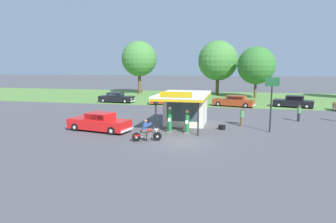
% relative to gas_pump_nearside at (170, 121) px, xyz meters
% --- Properties ---
extents(ground_plane, '(300.00, 300.00, 0.00)m').
position_rel_gas_pump_nearside_xyz_m(ground_plane, '(1.49, -2.49, -0.97)').
color(ground_plane, '#4C4C51').
extents(grass_verge_strip, '(120.00, 24.00, 0.01)m').
position_rel_gas_pump_nearside_xyz_m(grass_verge_strip, '(1.49, 27.51, -0.97)').
color(grass_verge_strip, '#56843D').
rests_on(grass_verge_strip, ground).
extents(service_station_kiosk, '(4.26, 7.08, 3.42)m').
position_rel_gas_pump_nearside_xyz_m(service_station_kiosk, '(0.71, 3.53, 0.74)').
color(service_station_kiosk, silver).
rests_on(service_station_kiosk, ground).
extents(gas_pump_nearside, '(0.44, 0.44, 2.11)m').
position_rel_gas_pump_nearside_xyz_m(gas_pump_nearside, '(0.00, 0.00, 0.00)').
color(gas_pump_nearside, slate).
rests_on(gas_pump_nearside, ground).
extents(gas_pump_offside, '(0.44, 0.44, 1.88)m').
position_rel_gas_pump_nearside_xyz_m(gas_pump_offside, '(1.43, -0.00, -0.11)').
color(gas_pump_offside, slate).
rests_on(gas_pump_offside, ground).
extents(motorcycle_with_rider, '(2.03, 0.96, 1.58)m').
position_rel_gas_pump_nearside_xyz_m(motorcycle_with_rider, '(-1.02, -3.14, -0.32)').
color(motorcycle_with_rider, black).
rests_on(motorcycle_with_rider, ground).
extents(featured_classic_sedan, '(5.67, 2.72, 1.54)m').
position_rel_gas_pump_nearside_xyz_m(featured_classic_sedan, '(-5.83, -0.79, -0.27)').
color(featured_classic_sedan, red).
rests_on(featured_classic_sedan, ground).
extents(parked_car_back_row_far_left, '(5.47, 2.18, 1.49)m').
position_rel_gas_pump_nearside_xyz_m(parked_car_back_row_far_left, '(-12.09, 17.69, -0.29)').
color(parked_car_back_row_far_left, black).
rests_on(parked_car_back_row_far_left, ground).
extents(parked_car_back_row_centre, '(5.84, 3.13, 1.47)m').
position_rel_gas_pump_nearside_xyz_m(parked_car_back_row_centre, '(5.07, 17.04, -0.28)').
color(parked_car_back_row_centre, '#993819').
rests_on(parked_car_back_row_centre, ground).
extents(parked_car_back_row_right, '(5.78, 2.96, 1.59)m').
position_rel_gas_pump_nearside_xyz_m(parked_car_back_row_right, '(-3.95, 17.20, -0.25)').
color(parked_car_back_row_right, '#993819').
rests_on(parked_car_back_row_right, ground).
extents(parked_car_second_row_spare, '(5.39, 3.13, 1.54)m').
position_rel_gas_pump_nearside_xyz_m(parked_car_second_row_spare, '(12.73, 17.96, -0.27)').
color(parked_car_second_row_spare, black).
rests_on(parked_car_second_row_spare, ground).
extents(bystander_strolling_foreground, '(0.35, 0.35, 1.61)m').
position_rel_gas_pump_nearside_xyz_m(bystander_strolling_foreground, '(11.27, 7.41, -0.11)').
color(bystander_strolling_foreground, black).
rests_on(bystander_strolling_foreground, ground).
extents(bystander_standing_back_lot, '(0.34, 0.34, 1.64)m').
position_rel_gas_pump_nearside_xyz_m(bystander_standing_back_lot, '(5.77, 3.80, -0.11)').
color(bystander_standing_back_lot, brown).
rests_on(bystander_standing_back_lot, ground).
extents(bystander_leaning_by_kiosk, '(0.34, 0.34, 1.61)m').
position_rel_gas_pump_nearside_xyz_m(bystander_leaning_by_kiosk, '(0.65, 8.75, -0.13)').
color(bystander_leaning_by_kiosk, brown).
rests_on(bystander_leaning_by_kiosk, ground).
extents(tree_oak_right, '(6.83, 6.83, 10.23)m').
position_rel_gas_pump_nearside_xyz_m(tree_oak_right, '(-13.25, 32.12, 5.82)').
color(tree_oak_right, brown).
rests_on(tree_oak_right, ground).
extents(tree_oak_centre, '(7.35, 7.35, 10.07)m').
position_rel_gas_pump_nearside_xyz_m(tree_oak_centre, '(2.04, 32.61, 5.31)').
color(tree_oak_centre, brown).
rests_on(tree_oak_centre, ground).
extents(tree_oak_far_right, '(6.26, 6.26, 8.62)m').
position_rel_gas_pump_nearside_xyz_m(tree_oak_far_right, '(8.53, 28.39, 4.51)').
color(tree_oak_far_right, brown).
rests_on(tree_oak_far_right, ground).
extents(roadside_pole_sign, '(1.10, 0.12, 4.44)m').
position_rel_gas_pump_nearside_xyz_m(roadside_pole_sign, '(7.97, 1.87, 2.08)').
color(roadside_pole_sign, black).
rests_on(roadside_pole_sign, ground).
extents(spare_tire_stack, '(0.60, 0.60, 0.36)m').
position_rel_gas_pump_nearside_xyz_m(spare_tire_stack, '(4.12, 2.07, -0.79)').
color(spare_tire_stack, black).
rests_on(spare_tire_stack, ground).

